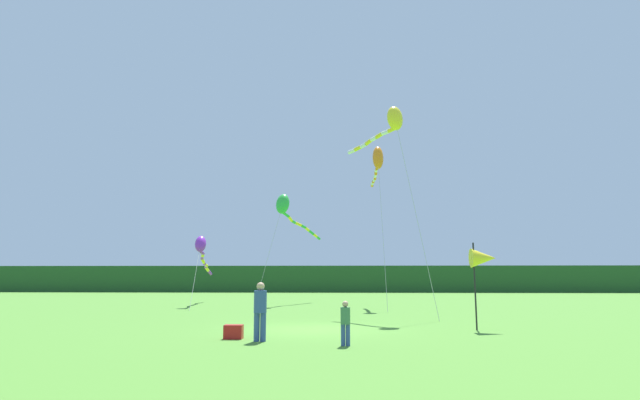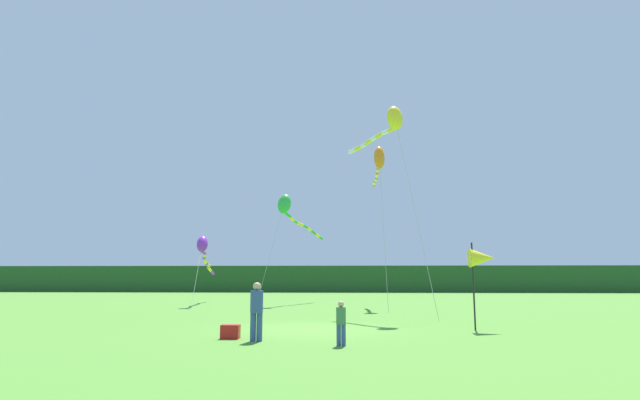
% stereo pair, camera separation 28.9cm
% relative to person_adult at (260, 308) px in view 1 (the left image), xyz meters
% --- Properties ---
extents(ground_plane, '(120.00, 120.00, 0.00)m').
position_rel_person_adult_xyz_m(ground_plane, '(1.36, 3.64, -0.97)').
color(ground_plane, '#4C842D').
extents(distant_treeline, '(108.00, 2.40, 3.24)m').
position_rel_person_adult_xyz_m(distant_treeline, '(1.36, 48.64, 0.65)').
color(distant_treeline, '#234C23').
rests_on(distant_treeline, ground).
extents(person_adult, '(0.38, 0.38, 1.73)m').
position_rel_person_adult_xyz_m(person_adult, '(0.00, 0.00, 0.00)').
color(person_adult, '#334C8C').
rests_on(person_adult, ground).
extents(person_child, '(0.27, 0.27, 1.22)m').
position_rel_person_adult_xyz_m(person_child, '(2.53, -0.86, -0.28)').
color(person_child, '#334C8C').
rests_on(person_child, ground).
extents(cooler_box, '(0.57, 0.35, 0.42)m').
position_rel_person_adult_xyz_m(cooler_box, '(-0.91, 0.60, -0.76)').
color(cooler_box, red).
rests_on(cooler_box, ground).
extents(banner_flag_pole, '(0.90, 0.70, 3.13)m').
position_rel_person_adult_xyz_m(banner_flag_pole, '(7.61, 3.57, 1.58)').
color(banner_flag_pole, black).
rests_on(banner_flag_pole, ground).
extents(kite_orange, '(0.71, 7.25, 10.31)m').
position_rel_person_adult_xyz_m(kite_orange, '(4.77, 16.83, 8.32)').
color(kite_orange, '#B2B2B2').
rests_on(kite_orange, ground).
extents(kite_yellow, '(3.87, 4.05, 10.24)m').
position_rel_person_adult_xyz_m(kite_yellow, '(4.91, 8.97, 8.47)').
color(kite_yellow, '#B2B2B2').
rests_on(kite_yellow, ground).
extents(kite_purple, '(1.67, 10.41, 4.67)m').
position_rel_person_adult_xyz_m(kite_purple, '(-6.94, 18.36, 2.66)').
color(kite_purple, '#B2B2B2').
rests_on(kite_purple, ground).
extents(kite_green, '(3.76, 8.72, 7.69)m').
position_rel_person_adult_xyz_m(kite_green, '(-1.44, 19.81, 5.67)').
color(kite_green, '#B2B2B2').
rests_on(kite_green, ground).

